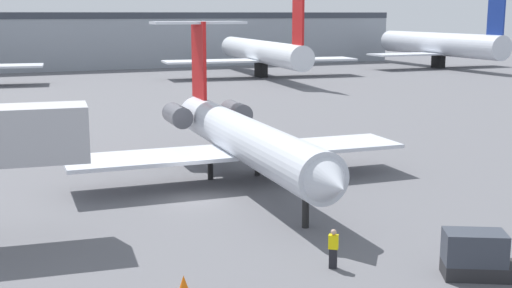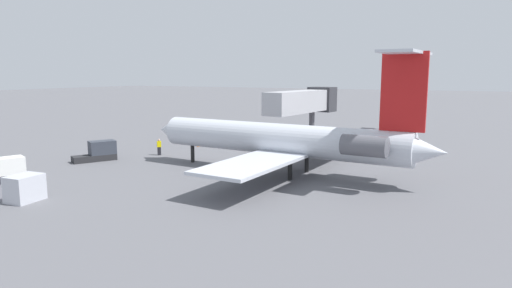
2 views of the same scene
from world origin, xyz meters
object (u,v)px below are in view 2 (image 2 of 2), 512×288
Objects in this scene: jet_bridge at (305,102)px; baggage_tug_trailing at (99,152)px; baggage_tug_lead at (2,172)px; ground_crew_marshaller at (159,147)px; traffic_cone_near at (198,144)px; cargo_container_uld at (25,188)px; traffic_cone_mid at (188,141)px; regional_jet at (287,139)px.

baggage_tug_trailing is at bearing -31.92° from jet_bridge.
jet_bridge is 33.69m from baggage_tug_lead.
ground_crew_marshaller is at bearing 146.51° from baggage_tug_trailing.
baggage_tug_lead is 21.44m from traffic_cone_near.
baggage_tug_trailing is 7.61× the size of traffic_cone_near.
cargo_container_uld is at bearing -11.44° from jet_bridge.
baggage_tug_trailing is 12.83m from traffic_cone_mid.
regional_jet is 11.75× the size of cargo_container_uld.
traffic_cone_mid is at bearing -168.68° from cargo_container_uld.
jet_bridge is at bearing 168.56° from cargo_container_uld.
baggage_tug_trailing is at bearing -18.31° from traffic_cone_near.
regional_jet is 19.63m from cargo_container_uld.
traffic_cone_near and traffic_cone_mid have the same top height.
traffic_cone_near is at bearing 175.87° from ground_crew_marshaller.
baggage_tug_lead is at bearing -3.11° from traffic_cone_mid.
jet_bridge reaches higher than cargo_container_uld.
jet_bridge is 14.22m from traffic_cone_near.
baggage_tug_lead is 6.76m from cargo_container_uld.
jet_bridge is 6.21× the size of cargo_container_uld.
baggage_tug_lead is (30.81, -13.01, -4.02)m from jet_bridge.
baggage_tug_trailing is at bearing -152.87° from cargo_container_uld.
baggage_tug_trailing is 7.61× the size of traffic_cone_mid.
regional_jet is 6.30× the size of baggage_tug_trailing.
regional_jet is 47.94× the size of traffic_cone_mid.
baggage_tug_lead is 1.89× the size of cargo_container_uld.
regional_jet is at bearing 60.13° from traffic_cone_mid.
ground_crew_marshaller is 0.40× the size of baggage_tug_lead.
regional_jet reaches higher than baggage_tug_trailing.
ground_crew_marshaller is 6.40m from traffic_cone_near.
baggage_tug_lead reaches higher than cargo_container_uld.
regional_jet is 18.88m from baggage_tug_trailing.
baggage_tug_lead is at bearing 0.48° from baggage_tug_trailing.
traffic_cone_near is at bearing 170.16° from baggage_tug_lead.
jet_bridge reaches higher than traffic_cone_mid.
jet_bridge reaches higher than ground_crew_marshaller.
cargo_container_uld reaches higher than ground_crew_marshaller.
cargo_container_uld is 4.08× the size of traffic_cone_near.
jet_bridge is at bearing -163.32° from regional_jet.
traffic_cone_mid is (-7.79, -1.98, -0.58)m from ground_crew_marshaller.
traffic_cone_near is (-6.35, 0.46, -0.58)m from ground_crew_marshaller.
cargo_container_uld is at bearing 27.13° from baggage_tug_trailing.
ground_crew_marshaller is (-2.10, -15.25, -2.16)m from regional_jet.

